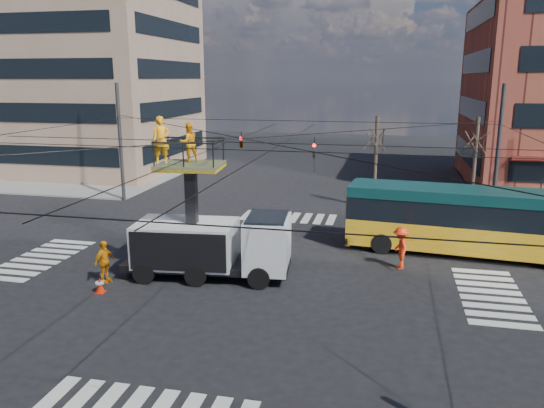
% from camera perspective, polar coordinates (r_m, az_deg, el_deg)
% --- Properties ---
extents(ground, '(120.00, 120.00, 0.00)m').
position_cam_1_polar(ground, '(23.12, -2.91, -7.66)').
color(ground, black).
rests_on(ground, ground).
extents(sidewalk_nw, '(18.00, 18.00, 0.12)m').
position_cam_1_polar(sidewalk_nw, '(50.32, -19.92, 3.18)').
color(sidewalk_nw, slate).
rests_on(sidewalk_nw, ground).
extents(crosswalks, '(22.40, 22.40, 0.02)m').
position_cam_1_polar(crosswalks, '(23.12, -2.91, -7.64)').
color(crosswalks, silver).
rests_on(crosswalks, ground).
extents(building_tower, '(18.06, 16.06, 30.00)m').
position_cam_1_polar(building_tower, '(53.10, -20.43, 19.87)').
color(building_tower, '#846A54').
rests_on(building_tower, ground).
extents(overhead_network, '(24.24, 24.24, 8.00)m').
position_cam_1_polar(overhead_network, '(22.35, -2.94, 3.04)').
color(overhead_network, '#2D2D30').
rests_on(overhead_network, ground).
extents(tree_a, '(2.00, 2.00, 6.00)m').
position_cam_1_polar(tree_a, '(34.49, 11.19, 7.04)').
color(tree_a, '#382B21').
rests_on(tree_a, ground).
extents(tree_b, '(2.00, 2.00, 6.00)m').
position_cam_1_polar(tree_b, '(34.87, 21.14, 6.46)').
color(tree_b, '#382B21').
rests_on(tree_b, ground).
extents(utility_truck, '(7.19, 3.19, 6.82)m').
position_cam_1_polar(utility_truck, '(22.49, -6.60, -2.62)').
color(utility_truck, black).
rests_on(utility_truck, ground).
extents(city_bus, '(12.06, 3.82, 3.20)m').
position_cam_1_polar(city_bus, '(26.94, 20.88, -1.63)').
color(city_bus, '#C38F12').
rests_on(city_bus, ground).
extents(traffic_cone, '(0.36, 0.36, 0.62)m').
position_cam_1_polar(traffic_cone, '(22.30, -18.04, -8.29)').
color(traffic_cone, red).
rests_on(traffic_cone, ground).
extents(worker_ground, '(0.66, 1.12, 1.80)m').
position_cam_1_polar(worker_ground, '(23.10, -17.61, -5.95)').
color(worker_ground, '#FF9E10').
rests_on(worker_ground, ground).
extents(flagger, '(0.97, 1.36, 1.90)m').
position_cam_1_polar(flagger, '(24.27, 13.63, -4.62)').
color(flagger, '#FF3410').
rests_on(flagger, ground).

